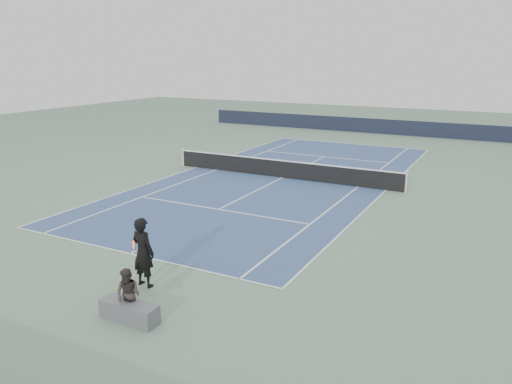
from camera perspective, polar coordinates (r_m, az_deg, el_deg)
The scene contains 7 objects.
ground at distance 26.46m, azimuth 3.04°, elevation 1.63°, with size 80.00×80.00×0.00m, color slate.
court_surface at distance 26.46m, azimuth 3.04°, elevation 1.64°, with size 10.97×23.77×0.01m, color #35507F.
tennis_net at distance 26.35m, azimuth 3.06°, elevation 2.69°, with size 12.90×0.10×1.07m.
windscreen_far at distance 43.01m, azimuth 13.17°, elevation 7.37°, with size 30.00×0.25×1.20m, color black.
tennis_player at distance 14.24m, azimuth -12.78°, elevation -6.72°, with size 0.85×0.61×2.01m.
tennis_ball at distance 14.57m, azimuth -15.66°, elevation -10.56°, with size 0.07×0.07×0.07m, color #CFE92F.
spectator_bench at distance 12.73m, azimuth -14.33°, elevation -12.15°, with size 1.58×0.72×1.35m.
Camera 1 is at (10.70, -23.38, 6.26)m, focal length 35.00 mm.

